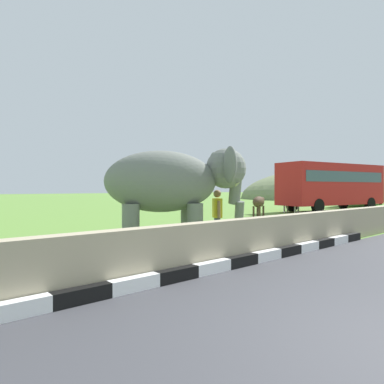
{
  "coord_description": "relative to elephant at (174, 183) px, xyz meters",
  "views": [
    {
      "loc": [
        -3.78,
        -1.06,
        1.7
      ],
      "look_at": [
        2.41,
        5.98,
        1.6
      ],
      "focal_mm": 31.91,
      "sensor_mm": 36.0,
      "label": 1
    }
  ],
  "objects": [
    {
      "name": "hill_east",
      "position": [
        52.87,
        20.66,
        -1.85
      ],
      "size": [
        37.74,
        30.19,
        10.8
      ],
      "color": "#717E54",
      "rests_on": "ground_plane"
    },
    {
      "name": "cow_mid",
      "position": [
        10.54,
        5.2,
        -0.98
      ],
      "size": [
        1.9,
        1.14,
        1.23
      ],
      "color": "#473323",
      "rests_on": "ground_plane"
    },
    {
      "name": "bus_red",
      "position": [
        18.9,
        4.82,
        0.23
      ],
      "size": [
        9.58,
        4.19,
        3.5
      ],
      "color": "#B21E1E",
      "rests_on": "ground_plane"
    },
    {
      "name": "barrier_parapet",
      "position": [
        -0.13,
        -2.33,
        -1.35
      ],
      "size": [
        28.0,
        0.36,
        1.0
      ],
      "primitive_type": "cube",
      "color": "tan",
      "rests_on": "ground_plane"
    },
    {
      "name": "elephant",
      "position": [
        0.0,
        0.0,
        0.0
      ],
      "size": [
        3.96,
        3.42,
        2.85
      ],
      "color": "slate",
      "rests_on": "ground_plane"
    },
    {
      "name": "striped_curb",
      "position": [
        -2.48,
        -2.63,
        -1.73
      ],
      "size": [
        16.2,
        0.2,
        0.24
      ],
      "color": "white",
      "rests_on": "ground_plane"
    },
    {
      "name": "person_handler",
      "position": [
        1.43,
        -0.27,
        -0.93
      ],
      "size": [
        0.44,
        0.57,
        1.66
      ],
      "color": "navy",
      "rests_on": "ground_plane"
    },
    {
      "name": "bus_white",
      "position": [
        29.54,
        6.81,
        0.23
      ],
      "size": [
        9.18,
        4.34,
        3.5
      ],
      "color": "silver",
      "rests_on": "ground_plane"
    },
    {
      "name": "cow_near",
      "position": [
        14.88,
        5.78,
        -0.98
      ],
      "size": [
        0.71,
        1.91,
        1.23
      ],
      "color": "beige",
      "rests_on": "ground_plane"
    }
  ]
}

